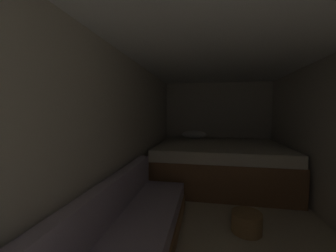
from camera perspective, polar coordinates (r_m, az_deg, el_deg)
name	(u,v)px	position (r m, az deg, el deg)	size (l,w,h in m)	color
ground_plane	(227,233)	(2.59, 16.26, -26.91)	(7.12, 7.12, 0.00)	beige
wall_back	(217,126)	(4.82, 13.55, -0.02)	(2.46, 0.05, 1.99)	beige
wall_left	(122,140)	(2.44, -12.73, -3.86)	(0.05, 5.12, 1.99)	beige
ceiling_slab	(231,45)	(2.33, 17.31, 21.07)	(2.46, 5.12, 0.05)	white
bed	(218,163)	(3.95, 14.01, -10.08)	(2.24, 1.81, 0.91)	brown
sofa_left	(125,247)	(1.96, -12.05, -30.29)	(0.65, 2.53, 0.70)	olive
wicker_basket	(247,222)	(2.62, 21.27, -23.93)	(0.33, 0.33, 0.22)	olive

